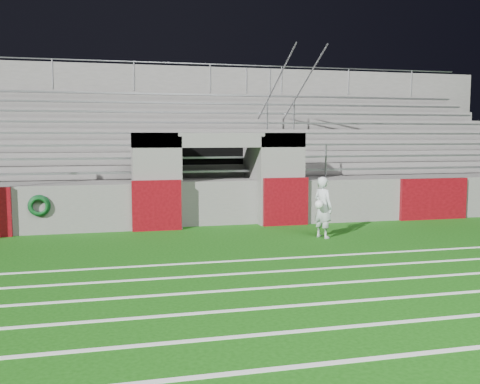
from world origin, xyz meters
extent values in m
plane|color=#134D0C|center=(0.00, 0.00, 0.00)|extent=(90.00, 90.00, 0.00)
cube|color=white|center=(0.00, -6.00, 0.01)|extent=(28.00, 0.09, 0.01)
cube|color=white|center=(0.00, -5.00, 0.01)|extent=(28.00, 0.09, 0.01)
cube|color=white|center=(0.00, -4.00, 0.01)|extent=(28.00, 0.09, 0.01)
cube|color=white|center=(0.00, -3.00, 0.01)|extent=(28.00, 0.09, 0.01)
cube|color=white|center=(0.00, -2.00, 0.01)|extent=(28.00, 0.09, 0.01)
cube|color=white|center=(0.00, -1.00, 0.01)|extent=(28.00, 0.09, 0.01)
cube|color=#62605D|center=(7.70, 3.17, 0.62)|extent=(10.60, 0.35, 1.25)
cube|color=#62605D|center=(-1.80, 3.50, 1.30)|extent=(1.20, 1.00, 2.60)
cube|color=#62605D|center=(1.80, 3.50, 1.30)|extent=(1.20, 1.00, 2.60)
cube|color=black|center=(0.00, 5.20, 1.25)|extent=(2.60, 0.20, 2.50)
cube|color=#62605D|center=(-1.15, 4.10, 1.25)|extent=(0.10, 2.20, 2.50)
cube|color=#62605D|center=(1.15, 4.10, 1.25)|extent=(0.10, 2.20, 2.50)
cube|color=#62605D|center=(0.00, 3.50, 2.40)|extent=(4.80, 1.00, 0.40)
cube|color=#62605D|center=(0.00, 7.35, 1.15)|extent=(26.00, 8.00, 0.20)
cube|color=#62605D|center=(0.00, 7.35, 0.53)|extent=(26.00, 8.00, 1.05)
cube|color=#55070D|center=(-1.80, 2.94, 0.68)|extent=(1.30, 0.15, 1.35)
cube|color=#55070D|center=(1.80, 2.94, 0.68)|extent=(1.30, 0.15, 1.35)
cube|color=#55070D|center=(6.50, 2.94, 0.62)|extent=(2.20, 0.15, 1.25)
cube|color=#96989E|center=(0.00, 4.43, 1.47)|extent=(23.00, 0.28, 0.06)
cube|color=#62605D|center=(0.00, 5.28, 1.44)|extent=(24.00, 0.75, 0.38)
cube|color=#96989E|center=(0.00, 5.18, 1.85)|extent=(23.00, 0.28, 0.06)
cube|color=#62605D|center=(0.00, 6.03, 1.63)|extent=(24.00, 0.75, 0.76)
cube|color=#96989E|center=(0.00, 5.93, 2.23)|extent=(23.00, 0.28, 0.06)
cube|color=#62605D|center=(0.00, 6.78, 1.82)|extent=(24.00, 0.75, 1.14)
cube|color=#96989E|center=(0.00, 6.68, 2.61)|extent=(23.00, 0.28, 0.06)
cube|color=#62605D|center=(0.00, 7.53, 2.01)|extent=(24.00, 0.75, 1.52)
cube|color=#96989E|center=(0.00, 7.43, 2.99)|extent=(23.00, 0.28, 0.06)
cube|color=#62605D|center=(0.00, 8.28, 2.20)|extent=(24.00, 0.75, 1.90)
cube|color=#96989E|center=(0.00, 8.18, 3.37)|extent=(23.00, 0.28, 0.06)
cube|color=#62605D|center=(0.00, 9.03, 2.39)|extent=(24.00, 0.75, 2.28)
cube|color=#96989E|center=(0.00, 8.93, 3.75)|extent=(23.00, 0.28, 0.06)
cube|color=#62605D|center=(0.00, 9.78, 2.58)|extent=(24.00, 0.75, 2.66)
cube|color=#96989E|center=(0.00, 9.68, 4.13)|extent=(23.00, 0.28, 0.06)
cube|color=#62605D|center=(0.00, 10.45, 2.65)|extent=(26.00, 0.60, 5.29)
cylinder|color=#A5A8AD|center=(2.50, 4.15, 1.75)|extent=(0.05, 0.05, 1.00)
cylinder|color=#A5A8AD|center=(2.50, 7.15, 3.27)|extent=(0.05, 0.05, 1.00)
cylinder|color=#A5A8AD|center=(2.50, 10.15, 4.79)|extent=(0.05, 0.05, 1.00)
cylinder|color=#A5A8AD|center=(2.50, 7.15, 3.77)|extent=(0.05, 6.02, 3.08)
cylinder|color=#A5A8AD|center=(3.50, 4.15, 1.75)|extent=(0.05, 0.05, 1.00)
cylinder|color=#A5A8AD|center=(3.50, 7.15, 3.27)|extent=(0.05, 0.05, 1.00)
cylinder|color=#A5A8AD|center=(3.50, 10.15, 4.79)|extent=(0.05, 0.05, 1.00)
cylinder|color=#A5A8AD|center=(3.50, 7.15, 3.77)|extent=(0.05, 6.02, 3.08)
cylinder|color=#A5A8AD|center=(-5.00, 10.15, 4.84)|extent=(0.05, 0.05, 1.10)
cylinder|color=#A5A8AD|center=(-2.00, 10.15, 4.84)|extent=(0.05, 0.05, 1.10)
cylinder|color=#A5A8AD|center=(1.00, 10.15, 4.84)|extent=(0.05, 0.05, 1.10)
cylinder|color=#A5A8AD|center=(4.00, 10.15, 4.84)|extent=(0.05, 0.05, 1.10)
cylinder|color=#A5A8AD|center=(7.00, 10.15, 4.84)|extent=(0.05, 0.05, 1.10)
cylinder|color=#A5A8AD|center=(10.00, 10.15, 4.84)|extent=(0.05, 0.05, 1.10)
cylinder|color=#A5A8AD|center=(0.00, 10.15, 5.39)|extent=(24.00, 0.05, 0.05)
imported|color=silver|center=(2.10, 0.95, 0.76)|extent=(0.55, 0.65, 1.52)
sphere|color=white|center=(1.88, 0.66, 0.87)|extent=(0.22, 0.22, 0.22)
torus|color=#0B3B1A|center=(-4.75, 2.95, 0.76)|extent=(0.56, 0.10, 0.56)
torus|color=#0D4319|center=(-4.75, 2.90, 0.75)|extent=(0.48, 0.09, 0.48)
camera|label=1|loc=(-2.97, -11.25, 2.48)|focal=40.00mm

